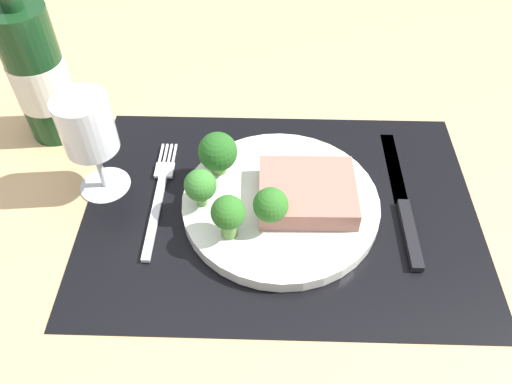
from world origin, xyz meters
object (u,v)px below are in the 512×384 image
object	(u,v)px
wine_bottle	(38,72)
wine_glass	(88,131)
fork	(159,195)
steak	(307,192)
knife	(403,205)
plate	(281,203)

from	to	relation	value
wine_bottle	wine_glass	bearing A→B (deg)	-49.49
fork	wine_glass	size ratio (longest dim) A/B	1.40
steak	wine_bottle	distance (cm)	37.86
wine_bottle	knife	bearing A→B (deg)	-16.14
fork	knife	bearing A→B (deg)	-2.67
knife	steak	bearing A→B (deg)	-176.67
steak	fork	world-z (taller)	steak
knife	plate	bearing A→B (deg)	-176.98
knife	wine_bottle	xyz separation A→B (cm)	(-46.59, 13.48, 9.09)
plate	knife	size ratio (longest dim) A/B	1.04
fork	wine_bottle	size ratio (longest dim) A/B	0.67
plate	wine_bottle	size ratio (longest dim) A/B	0.83
plate	wine_glass	bearing A→B (deg)	171.52
fork	wine_glass	bearing A→B (deg)	164.23
fork	knife	xyz separation A→B (cm)	(30.20, -0.89, 0.05)
plate	knife	bearing A→B (deg)	2.02
plate	fork	bearing A→B (deg)	174.63
plate	wine_bottle	bearing A→B (deg)	156.03
plate	wine_glass	world-z (taller)	wine_glass
wine_glass	steak	bearing A→B (deg)	-7.37
wine_bottle	wine_glass	size ratio (longest dim) A/B	2.09
knife	wine_bottle	distance (cm)	49.35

